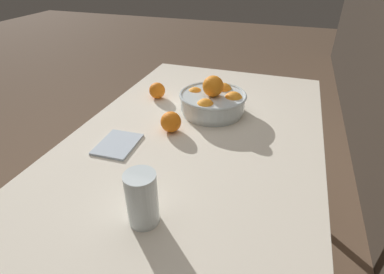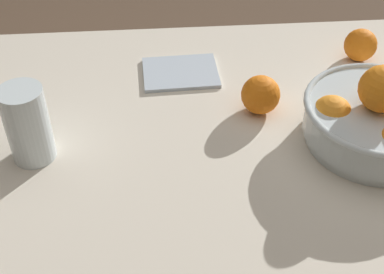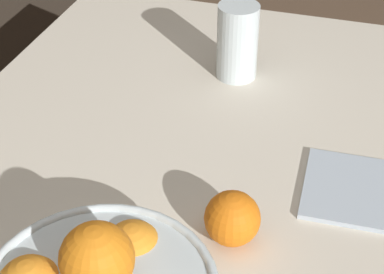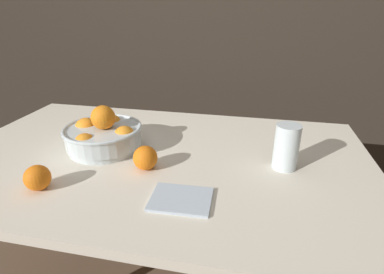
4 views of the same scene
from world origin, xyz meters
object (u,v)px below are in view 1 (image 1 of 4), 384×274
object	(u,v)px
orange_loose_front	(157,90)
juice_glass	(142,201)
fruit_bowl	(213,101)
orange_loose_near_bowl	(171,122)

from	to	relation	value
orange_loose_front	juice_glass	bearing A→B (deg)	21.45
fruit_bowl	orange_loose_front	bearing A→B (deg)	-102.01
orange_loose_near_bowl	orange_loose_front	size ratio (longest dim) A/B	1.06
fruit_bowl	orange_loose_near_bowl	world-z (taller)	fruit_bowl
juice_glass	orange_loose_near_bowl	distance (m)	0.44
orange_loose_near_bowl	juice_glass	bearing A→B (deg)	13.04
fruit_bowl	orange_loose_near_bowl	distance (m)	0.22
juice_glass	orange_loose_near_bowl	xyz separation A→B (m)	(-0.43, -0.10, -0.03)
orange_loose_front	orange_loose_near_bowl	bearing A→B (deg)	33.55
fruit_bowl	juice_glass	bearing A→B (deg)	-0.91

